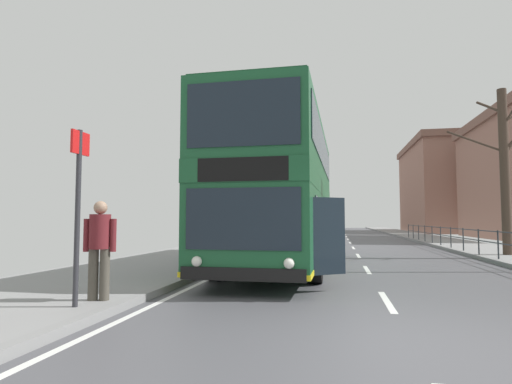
# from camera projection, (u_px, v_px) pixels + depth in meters

# --- Properties ---
(ground) EXTENTS (15.80, 140.00, 0.20)m
(ground) POSITION_uv_depth(u_px,v_px,m) (351.00, 338.00, 5.02)
(ground) COLOR #4E4E53
(double_decker_bus_main) EXTENTS (3.21, 10.85, 4.36)m
(double_decker_bus_main) POSITION_uv_depth(u_px,v_px,m) (283.00, 193.00, 13.01)
(double_decker_bus_main) COLOR #19512D
(double_decker_bus_main) RESTS_ON ground
(pedestrian_railing_far_kerb) EXTENTS (0.05, 31.27, 0.96)m
(pedestrian_railing_far_kerb) POSITION_uv_depth(u_px,v_px,m) (478.00, 237.00, 15.89)
(pedestrian_railing_far_kerb) COLOR #2D3338
(pedestrian_railing_far_kerb) RESTS_ON ground
(pedestrian_companion) EXTENTS (0.55, 0.40, 1.62)m
(pedestrian_companion) POSITION_uv_depth(u_px,v_px,m) (100.00, 244.00, 6.89)
(pedestrian_companion) COLOR #4C473D
(pedestrian_companion) RESTS_ON ground
(bus_stop_sign_near) EXTENTS (0.08, 0.44, 2.70)m
(bus_stop_sign_near) POSITION_uv_depth(u_px,v_px,m) (78.00, 197.00, 6.43)
(bus_stop_sign_near) COLOR #2D2D33
(bus_stop_sign_near) RESTS_ON ground
(bare_tree_far_00) EXTENTS (3.15, 1.63, 6.33)m
(bare_tree_far_00) POSITION_uv_depth(u_px,v_px,m) (505.00, 167.00, 15.90)
(bare_tree_far_00) COLOR #423328
(bare_tree_far_00) RESTS_ON ground
(background_building_00) EXTENTS (12.22, 17.08, 10.54)m
(background_building_00) POSITION_uv_depth(u_px,v_px,m) (463.00, 187.00, 49.00)
(background_building_00) COLOR #936656
(background_building_00) RESTS_ON ground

